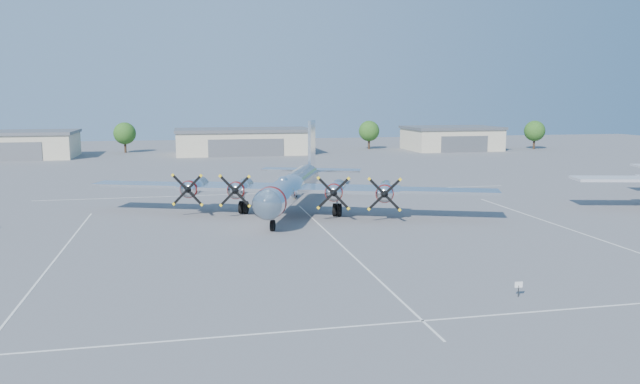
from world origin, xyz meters
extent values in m
plane|color=#58585B|center=(0.00, 0.00, 0.00)|extent=(260.00, 260.00, 0.00)
cube|color=silver|center=(-22.00, -5.00, 0.01)|extent=(0.15, 40.00, 0.01)
cube|color=silver|center=(0.00, -5.00, 0.01)|extent=(0.15, 40.00, 0.01)
cube|color=silver|center=(22.00, -5.00, 0.01)|extent=(0.15, 40.00, 0.01)
cube|color=silver|center=(0.00, -22.00, 0.01)|extent=(60.00, 0.15, 0.01)
cube|color=silver|center=(0.00, 25.00, 0.01)|extent=(60.00, 0.15, 0.01)
cube|color=beige|center=(-45.00, 82.00, 2.40)|extent=(22.00, 14.00, 4.80)
cube|color=slate|center=(-45.00, 82.00, 5.10)|extent=(22.60, 14.60, 0.60)
cube|color=slate|center=(-45.00, 74.95, 1.80)|extent=(12.10, 0.20, 3.60)
cube|color=beige|center=(0.00, 82.00, 2.40)|extent=(28.00, 14.00, 4.80)
cube|color=slate|center=(0.00, 82.00, 5.10)|extent=(28.60, 14.60, 0.60)
cube|color=slate|center=(0.00, 74.95, 1.80)|extent=(15.40, 0.20, 3.60)
cube|color=beige|center=(48.00, 82.00, 2.40)|extent=(20.00, 14.00, 4.80)
cube|color=slate|center=(48.00, 82.00, 5.10)|extent=(20.60, 14.60, 0.60)
cube|color=slate|center=(48.00, 74.95, 1.80)|extent=(11.00, 0.20, 3.60)
cylinder|color=#382619|center=(-25.00, 90.00, 1.40)|extent=(0.50, 0.50, 2.80)
sphere|color=#234C15|center=(-25.00, 90.00, 4.24)|extent=(4.80, 4.80, 4.80)
cylinder|color=#382619|center=(30.00, 88.00, 1.40)|extent=(0.50, 0.50, 2.80)
sphere|color=#234C15|center=(30.00, 88.00, 4.24)|extent=(4.80, 4.80, 4.80)
cylinder|color=#382619|center=(68.00, 80.00, 1.40)|extent=(0.50, 0.50, 2.80)
sphere|color=#234C15|center=(68.00, 80.00, 4.24)|extent=(4.80, 4.80, 4.80)
cylinder|color=black|center=(7.18, -19.38, 0.36)|extent=(0.05, 0.05, 0.73)
cube|color=white|center=(7.18, -19.38, 0.77)|extent=(0.50, 0.07, 0.36)
camera|label=1|loc=(-12.28, -52.34, 11.95)|focal=35.00mm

